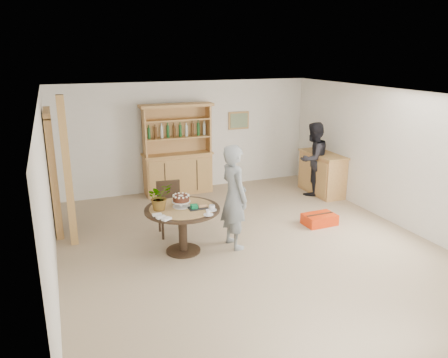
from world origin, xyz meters
TOP-DOWN VIEW (x-y plane):
  - ground at (0.00, 0.00)m, footprint 7.00×7.00m
  - room_shell at (0.00, 0.01)m, footprint 6.04×7.04m
  - doorway at (-2.93, 2.00)m, footprint 0.13×1.10m
  - pine_post at (-2.70, 1.20)m, footprint 0.12×0.12m
  - hutch at (-0.30, 3.24)m, footprint 1.62×0.54m
  - sideboard at (2.74, 2.00)m, footprint 0.54×1.26m
  - dining_table at (-1.07, 0.24)m, footprint 1.20×1.20m
  - dining_chair at (-1.06, 1.06)m, footprint 0.45×0.45m
  - birthday_cake at (-1.07, 0.29)m, footprint 0.30×0.30m
  - flower_vase at (-1.42, 0.29)m, footprint 0.47×0.44m
  - gift_tray at (-0.85, 0.11)m, footprint 0.30×0.20m
  - coffee_cup_a at (-0.67, -0.04)m, footprint 0.15×0.15m
  - coffee_cup_b at (-0.79, -0.21)m, footprint 0.15×0.15m
  - napkins at (-1.48, -0.08)m, footprint 0.24×0.33m
  - teen_boy at (-0.22, 0.14)m, footprint 0.48×0.67m
  - adult_person at (2.50, 2.03)m, footprint 0.97×0.87m
  - red_suitcase at (1.65, 0.41)m, footprint 0.61×0.42m

SIDE VIEW (x-z plane):
  - ground at x=0.00m, z-range 0.00..0.00m
  - red_suitcase at x=1.65m, z-range 0.00..0.21m
  - sideboard at x=2.74m, z-range 0.00..0.94m
  - dining_chair at x=-1.06m, z-range 0.06..1.01m
  - dining_table at x=-1.07m, z-range 0.22..0.98m
  - hutch at x=-0.30m, z-range -0.33..1.71m
  - napkins at x=-1.48m, z-range 0.76..0.79m
  - gift_tray at x=-0.85m, z-range 0.75..0.83m
  - coffee_cup_b at x=-0.79m, z-range 0.75..0.84m
  - coffee_cup_a at x=-0.67m, z-range 0.76..0.84m
  - adult_person at x=2.50m, z-range 0.00..1.65m
  - teen_boy at x=-0.22m, z-range 0.00..1.73m
  - birthday_cake at x=-1.07m, z-range 0.78..0.98m
  - flower_vase at x=-1.42m, z-range 0.76..1.18m
  - doorway at x=-2.93m, z-range 0.02..2.20m
  - pine_post at x=-2.70m, z-range 0.00..2.50m
  - room_shell at x=0.00m, z-range 0.48..3.00m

